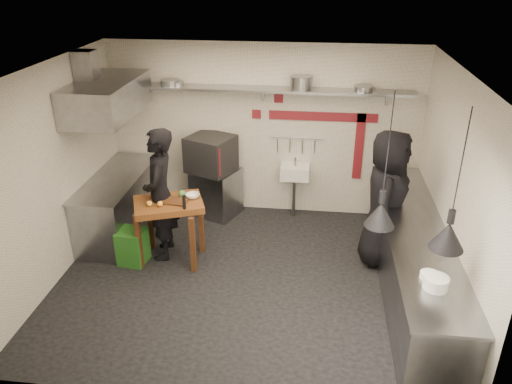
# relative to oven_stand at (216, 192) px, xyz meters

# --- Properties ---
(floor) EXTENTS (5.00, 5.00, 0.00)m
(floor) POSITION_rel_oven_stand_xyz_m (0.74, -1.82, -0.40)
(floor) COLOR black
(floor) RESTS_ON ground
(ceiling) EXTENTS (5.00, 5.00, 0.00)m
(ceiling) POSITION_rel_oven_stand_xyz_m (0.74, -1.82, 2.40)
(ceiling) COLOR beige
(ceiling) RESTS_ON floor
(wall_back) EXTENTS (5.00, 0.04, 2.80)m
(wall_back) POSITION_rel_oven_stand_xyz_m (0.74, 0.28, 1.00)
(wall_back) COLOR silver
(wall_back) RESTS_ON floor
(wall_front) EXTENTS (5.00, 0.04, 2.80)m
(wall_front) POSITION_rel_oven_stand_xyz_m (0.74, -3.92, 1.00)
(wall_front) COLOR silver
(wall_front) RESTS_ON floor
(wall_left) EXTENTS (0.04, 4.20, 2.80)m
(wall_left) POSITION_rel_oven_stand_xyz_m (-1.76, -1.82, 1.00)
(wall_left) COLOR silver
(wall_left) RESTS_ON floor
(wall_right) EXTENTS (0.04, 4.20, 2.80)m
(wall_right) POSITION_rel_oven_stand_xyz_m (3.24, -1.82, 1.00)
(wall_right) COLOR silver
(wall_right) RESTS_ON floor
(red_band_horiz) EXTENTS (1.70, 0.02, 0.14)m
(red_band_horiz) POSITION_rel_oven_stand_xyz_m (1.69, 0.26, 1.28)
(red_band_horiz) COLOR maroon
(red_band_horiz) RESTS_ON wall_back
(red_band_vert) EXTENTS (0.14, 0.02, 1.10)m
(red_band_vert) POSITION_rel_oven_stand_xyz_m (2.29, 0.26, 0.80)
(red_band_vert) COLOR maroon
(red_band_vert) RESTS_ON wall_back
(red_tile_a) EXTENTS (0.14, 0.02, 0.14)m
(red_tile_a) POSITION_rel_oven_stand_xyz_m (0.99, 0.26, 1.55)
(red_tile_a) COLOR maroon
(red_tile_a) RESTS_ON wall_back
(red_tile_b) EXTENTS (0.14, 0.02, 0.14)m
(red_tile_b) POSITION_rel_oven_stand_xyz_m (0.64, 0.26, 1.28)
(red_tile_b) COLOR maroon
(red_tile_b) RESTS_ON wall_back
(back_shelf) EXTENTS (4.60, 0.34, 0.04)m
(back_shelf) POSITION_rel_oven_stand_xyz_m (0.74, 0.10, 1.72)
(back_shelf) COLOR slate
(back_shelf) RESTS_ON wall_back
(shelf_bracket_left) EXTENTS (0.04, 0.06, 0.24)m
(shelf_bracket_left) POSITION_rel_oven_stand_xyz_m (-1.16, 0.25, 1.62)
(shelf_bracket_left) COLOR slate
(shelf_bracket_left) RESTS_ON wall_back
(shelf_bracket_mid) EXTENTS (0.04, 0.06, 0.24)m
(shelf_bracket_mid) POSITION_rel_oven_stand_xyz_m (0.74, 0.25, 1.62)
(shelf_bracket_mid) COLOR slate
(shelf_bracket_mid) RESTS_ON wall_back
(shelf_bracket_right) EXTENTS (0.04, 0.06, 0.24)m
(shelf_bracket_right) POSITION_rel_oven_stand_xyz_m (2.64, 0.25, 1.62)
(shelf_bracket_right) COLOR slate
(shelf_bracket_right) RESTS_ON wall_back
(pan_far_left) EXTENTS (0.30, 0.30, 0.09)m
(pan_far_left) POSITION_rel_oven_stand_xyz_m (-0.69, 0.10, 1.79)
(pan_far_left) COLOR slate
(pan_far_left) RESTS_ON back_shelf
(pan_mid_left) EXTENTS (0.27, 0.27, 0.07)m
(pan_mid_left) POSITION_rel_oven_stand_xyz_m (-0.59, 0.10, 1.78)
(pan_mid_left) COLOR slate
(pan_mid_left) RESTS_ON back_shelf
(stock_pot) EXTENTS (0.38, 0.38, 0.20)m
(stock_pot) POSITION_rel_oven_stand_xyz_m (1.34, 0.10, 1.84)
(stock_pot) COLOR slate
(stock_pot) RESTS_ON back_shelf
(pan_right) EXTENTS (0.35, 0.35, 0.08)m
(pan_right) POSITION_rel_oven_stand_xyz_m (2.27, 0.10, 1.78)
(pan_right) COLOR slate
(pan_right) RESTS_ON back_shelf
(oven_stand) EXTENTS (0.87, 0.84, 0.80)m
(oven_stand) POSITION_rel_oven_stand_xyz_m (0.00, 0.00, 0.00)
(oven_stand) COLOR slate
(oven_stand) RESTS_ON floor
(combi_oven) EXTENTS (0.86, 0.84, 0.58)m
(combi_oven) POSITION_rel_oven_stand_xyz_m (-0.06, -0.05, 0.69)
(combi_oven) COLOR black
(combi_oven) RESTS_ON oven_stand
(oven_door) EXTENTS (0.44, 0.21, 0.46)m
(oven_door) POSITION_rel_oven_stand_xyz_m (-0.05, -0.32, 0.69)
(oven_door) COLOR maroon
(oven_door) RESTS_ON combi_oven
(oven_glass) EXTENTS (0.35, 0.16, 0.34)m
(oven_glass) POSITION_rel_oven_stand_xyz_m (-0.02, -0.34, 0.69)
(oven_glass) COLOR black
(oven_glass) RESTS_ON oven_door
(hand_sink) EXTENTS (0.46, 0.34, 0.22)m
(hand_sink) POSITION_rel_oven_stand_xyz_m (1.29, 0.10, 0.38)
(hand_sink) COLOR white
(hand_sink) RESTS_ON wall_back
(sink_tap) EXTENTS (0.03, 0.03, 0.14)m
(sink_tap) POSITION_rel_oven_stand_xyz_m (1.29, 0.10, 0.56)
(sink_tap) COLOR slate
(sink_tap) RESTS_ON hand_sink
(sink_drain) EXTENTS (0.06, 0.06, 0.66)m
(sink_drain) POSITION_rel_oven_stand_xyz_m (1.29, 0.06, -0.06)
(sink_drain) COLOR slate
(sink_drain) RESTS_ON floor
(utensil_rail) EXTENTS (0.90, 0.02, 0.02)m
(utensil_rail) POSITION_rel_oven_stand_xyz_m (1.29, 0.24, 0.92)
(utensil_rail) COLOR slate
(utensil_rail) RESTS_ON wall_back
(counter_right) EXTENTS (0.70, 3.80, 0.90)m
(counter_right) POSITION_rel_oven_stand_xyz_m (2.89, -1.82, 0.05)
(counter_right) COLOR slate
(counter_right) RESTS_ON floor
(counter_right_top) EXTENTS (0.76, 3.90, 0.03)m
(counter_right_top) POSITION_rel_oven_stand_xyz_m (2.89, -1.82, 0.52)
(counter_right_top) COLOR slate
(counter_right_top) RESTS_ON counter_right
(plate_stack) EXTENTS (0.33, 0.33, 0.13)m
(plate_stack) POSITION_rel_oven_stand_xyz_m (2.86, -3.07, 0.60)
(plate_stack) COLOR white
(plate_stack) RESTS_ON counter_right_top
(small_bowl_right) EXTENTS (0.21, 0.21, 0.05)m
(small_bowl_right) POSITION_rel_oven_stand_xyz_m (2.84, -2.89, 0.56)
(small_bowl_right) COLOR white
(small_bowl_right) RESTS_ON counter_right_top
(counter_left) EXTENTS (0.70, 1.90, 0.90)m
(counter_left) POSITION_rel_oven_stand_xyz_m (-1.41, -0.77, 0.05)
(counter_left) COLOR slate
(counter_left) RESTS_ON floor
(counter_left_top) EXTENTS (0.76, 2.00, 0.03)m
(counter_left_top) POSITION_rel_oven_stand_xyz_m (-1.41, -0.77, 0.52)
(counter_left_top) COLOR slate
(counter_left_top) RESTS_ON counter_left
(extractor_hood) EXTENTS (0.78, 1.60, 0.50)m
(extractor_hood) POSITION_rel_oven_stand_xyz_m (-1.36, -0.77, 1.75)
(extractor_hood) COLOR slate
(extractor_hood) RESTS_ON ceiling
(hood_duct) EXTENTS (0.28, 0.28, 0.50)m
(hood_duct) POSITION_rel_oven_stand_xyz_m (-1.61, -0.77, 2.15)
(hood_duct) COLOR slate
(hood_duct) RESTS_ON ceiling
(green_bin) EXTENTS (0.40, 0.40, 0.50)m
(green_bin) POSITION_rel_oven_stand_xyz_m (-0.89, -1.61, -0.15)
(green_bin) COLOR #23631D
(green_bin) RESTS_ON floor
(prep_table) EXTENTS (1.09, 0.93, 0.92)m
(prep_table) POSITION_rel_oven_stand_xyz_m (-0.37, -1.47, 0.06)
(prep_table) COLOR brown
(prep_table) RESTS_ON floor
(cutting_board) EXTENTS (0.38, 0.29, 0.02)m
(cutting_board) POSITION_rel_oven_stand_xyz_m (-0.28, -1.46, 0.53)
(cutting_board) COLOR #4F2D17
(cutting_board) RESTS_ON prep_table
(pepper_mill) EXTENTS (0.05, 0.05, 0.20)m
(pepper_mill) POSITION_rel_oven_stand_xyz_m (-0.09, -1.65, 0.62)
(pepper_mill) COLOR black
(pepper_mill) RESTS_ON prep_table
(lemon_a) EXTENTS (0.10, 0.10, 0.07)m
(lemon_a) POSITION_rel_oven_stand_xyz_m (-0.58, -1.63, 0.56)
(lemon_a) COLOR #F7AD36
(lemon_a) RESTS_ON prep_table
(lemon_b) EXTENTS (0.10, 0.10, 0.08)m
(lemon_b) POSITION_rel_oven_stand_xyz_m (-0.43, -1.62, 0.56)
(lemon_b) COLOR #F7AD36
(lemon_b) RESTS_ON prep_table
(veg_ball) EXTENTS (0.12, 0.12, 0.11)m
(veg_ball) POSITION_rel_oven_stand_xyz_m (-0.21, -1.32, 0.57)
(veg_ball) COLOR #467E3A
(veg_ball) RESTS_ON prep_table
(steel_tray) EXTENTS (0.19, 0.13, 0.03)m
(steel_tray) POSITION_rel_oven_stand_xyz_m (-0.58, -1.33, 0.54)
(steel_tray) COLOR slate
(steel_tray) RESTS_ON prep_table
(bowl) EXTENTS (0.24, 0.24, 0.06)m
(bowl) POSITION_rel_oven_stand_xyz_m (-0.06, -1.32, 0.55)
(bowl) COLOR white
(bowl) RESTS_ON prep_table
(heat_lamp_near) EXTENTS (0.44, 0.44, 1.47)m
(heat_lamp_near) POSITION_rel_oven_stand_xyz_m (2.32, -2.54, 1.66)
(heat_lamp_near) COLOR black
(heat_lamp_near) RESTS_ON ceiling
(heat_lamp_far) EXTENTS (0.42, 0.42, 1.42)m
(heat_lamp_far) POSITION_rel_oven_stand_xyz_m (2.90, -3.03, 1.69)
(heat_lamp_far) COLOR black
(heat_lamp_far) RESTS_ON ceiling
(chef_left) EXTENTS (0.55, 0.76, 1.92)m
(chef_left) POSITION_rel_oven_stand_xyz_m (-0.51, -1.35, 0.56)
(chef_left) COLOR black
(chef_left) RESTS_ON floor
(chef_right) EXTENTS (0.79, 1.05, 1.95)m
(chef_right) POSITION_rel_oven_stand_xyz_m (2.59, -1.15, 0.58)
(chef_right) COLOR black
(chef_right) RESTS_ON floor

